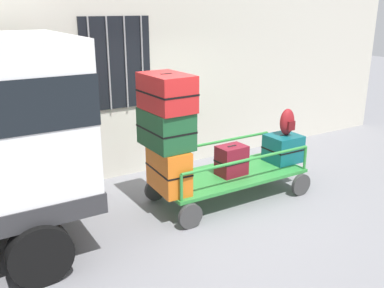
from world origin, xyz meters
TOP-DOWN VIEW (x-y plane):
  - ground_plane at (0.00, 0.00)m, footprint 40.00×40.00m
  - building_wall at (-0.00, 2.23)m, footprint 12.00×0.38m
  - luggage_cart at (0.50, 0.34)m, footprint 2.43×1.11m
  - cart_railing at (0.50, 0.34)m, footprint 2.32×0.97m
  - suitcase_left_bottom at (-0.60, 0.30)m, footprint 0.42×0.79m
  - suitcase_left_middle at (-0.60, 0.36)m, footprint 0.54×0.82m
  - suitcase_left_top at (-0.60, 0.31)m, footprint 0.56×0.81m
  - suitcase_midleft_bottom at (0.50, 0.30)m, footprint 0.46×0.35m
  - suitcase_center_bottom at (1.60, 0.34)m, footprint 0.54×0.49m
  - backpack at (1.64, 0.32)m, footprint 0.27×0.22m

SIDE VIEW (x-z plane):
  - ground_plane at x=0.00m, z-range 0.00..0.00m
  - luggage_cart at x=0.50m, z-range 0.14..0.55m
  - suitcase_center_bottom at x=1.60m, z-range 0.41..0.86m
  - suitcase_midleft_bottom at x=0.50m, z-range 0.41..0.87m
  - suitcase_left_bottom at x=-0.60m, z-range 0.41..1.03m
  - cart_railing at x=0.50m, z-range 0.54..0.94m
  - backpack at x=1.64m, z-range 0.86..1.30m
  - suitcase_left_middle at x=-0.60m, z-range 1.03..1.56m
  - suitcase_left_top at x=-0.60m, z-range 1.56..2.06m
  - building_wall at x=0.00m, z-range 0.00..5.00m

